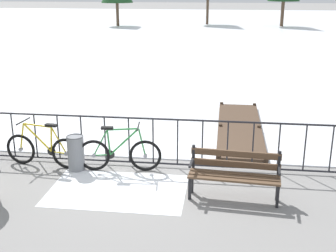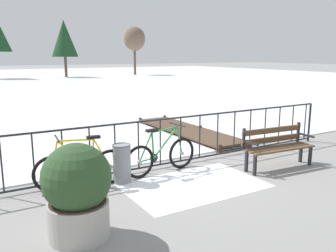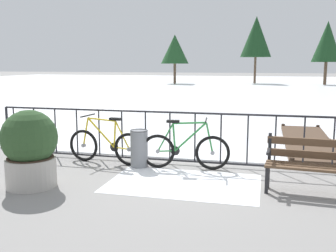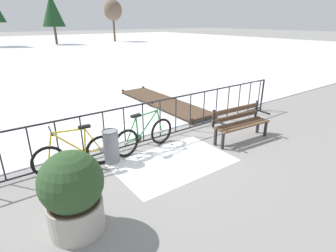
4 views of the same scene
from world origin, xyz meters
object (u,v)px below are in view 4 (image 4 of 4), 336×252
at_px(bicycle_near_railing, 145,135).
at_px(planter_with_shrub, 73,192).
at_px(bicycle_second, 76,154).
at_px(trash_bin, 111,146).
at_px(park_bench, 240,121).

xyz_separation_m(bicycle_near_railing, planter_with_shrub, (-2.22, -1.69, 0.28)).
height_order(bicycle_second, trash_bin, bicycle_second).
bearing_deg(planter_with_shrub, bicycle_second, 71.02).
xyz_separation_m(bicycle_near_railing, park_bench, (2.30, -0.91, 0.14)).
xyz_separation_m(planter_with_shrub, trash_bin, (1.32, 1.62, -0.27)).
bearing_deg(bicycle_second, trash_bin, -6.81).
height_order(bicycle_near_railing, planter_with_shrub, planter_with_shrub).
bearing_deg(planter_with_shrub, park_bench, 9.78).
distance_m(bicycle_near_railing, trash_bin, 0.90).
distance_m(bicycle_second, park_bench, 4.04).
distance_m(bicycle_near_railing, park_bench, 2.48).
bearing_deg(park_bench, trash_bin, 165.21).
xyz_separation_m(bicycle_second, trash_bin, (0.73, -0.09, 0.00)).
relative_size(bicycle_second, park_bench, 1.04).
bearing_deg(bicycle_near_railing, trash_bin, -175.92).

